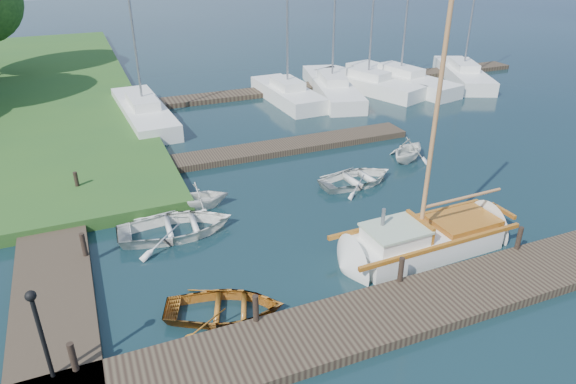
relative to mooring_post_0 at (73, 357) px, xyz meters
name	(u,v)px	position (x,y,z in m)	size (l,w,h in m)	color
ground	(288,221)	(7.50, 5.00, -0.70)	(160.00, 160.00, 0.00)	black
near_dock	(373,319)	(7.50, -1.00, -0.55)	(18.00, 2.20, 0.30)	#2E221A
left_dock	(53,235)	(-0.50, 7.00, -0.55)	(2.20, 18.00, 0.30)	#2E221A
far_dock	(275,148)	(9.50, 11.50, -0.55)	(14.00, 1.60, 0.30)	#2E221A
pontoon	(332,84)	(17.50, 21.00, -0.55)	(30.00, 1.60, 0.30)	#2E221A
mooring_post_0	(73,357)	(0.00, 0.00, 0.00)	(0.16, 0.16, 0.80)	black
mooring_post_1	(256,308)	(4.50, 0.00, 0.00)	(0.16, 0.16, 0.80)	black
mooring_post_2	(401,270)	(9.00, 0.00, 0.00)	(0.16, 0.16, 0.80)	black
mooring_post_3	(519,238)	(13.50, 0.00, 0.00)	(0.16, 0.16, 0.80)	black
mooring_post_4	(84,245)	(0.50, 5.00, 0.00)	(0.16, 0.16, 0.80)	black
mooring_post_5	(77,181)	(0.50, 10.00, 0.00)	(0.16, 0.16, 0.80)	black
lamp_post	(38,323)	(-0.50, 0.00, 1.17)	(0.24, 0.24, 2.44)	black
sailboat	(428,241)	(11.06, 1.46, -0.36)	(7.21, 2.19, 9.83)	white
dinghy	(224,305)	(3.88, 0.87, -0.36)	(2.34, 3.28, 0.68)	brown
tender_a	(176,224)	(3.52, 5.63, -0.29)	(2.85, 3.99, 0.83)	white
tender_b	(199,194)	(4.77, 7.26, -0.12)	(1.91, 2.21, 1.17)	white
tender_c	(357,176)	(11.40, 6.79, -0.36)	(2.38, 3.33, 0.69)	white
tender_d	(409,148)	(14.84, 8.09, -0.07)	(2.07, 2.40, 1.26)	white
marina_boat_0	(144,111)	(4.38, 18.62, -0.13)	(2.65, 8.71, 10.75)	white
marina_boat_2	(287,92)	(13.26, 18.91, -0.12)	(2.49, 7.00, 11.32)	white
marina_boat_3	(332,86)	(16.50, 19.18, -0.13)	(4.35, 9.46, 11.72)	white
marina_boat_4	(368,83)	(19.16, 19.09, -0.14)	(4.84, 8.20, 9.59)	white
marina_boat_5	(400,78)	(21.81, 19.24, -0.13)	(4.03, 9.25, 11.96)	white
marina_boat_6	(463,73)	(26.76, 18.73, -0.13)	(5.34, 8.54, 10.81)	white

